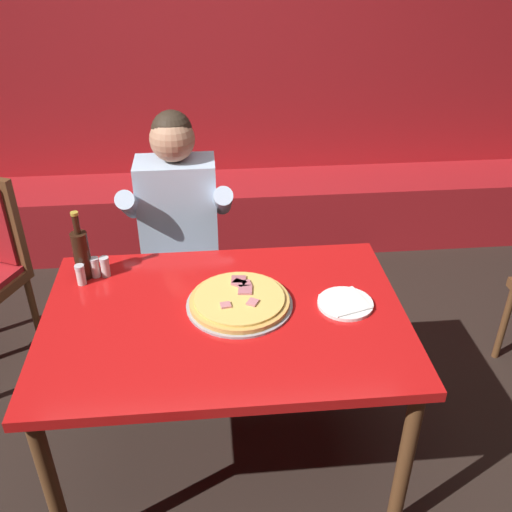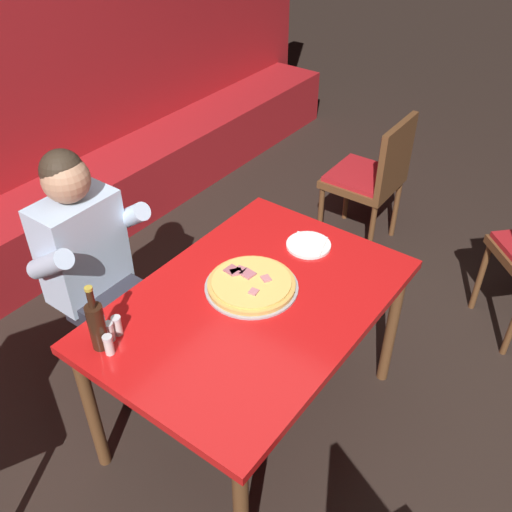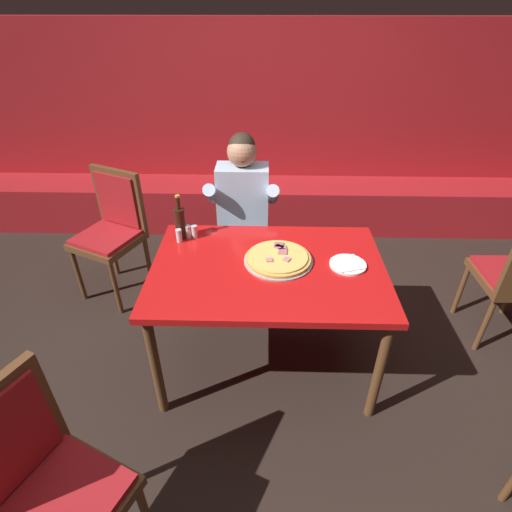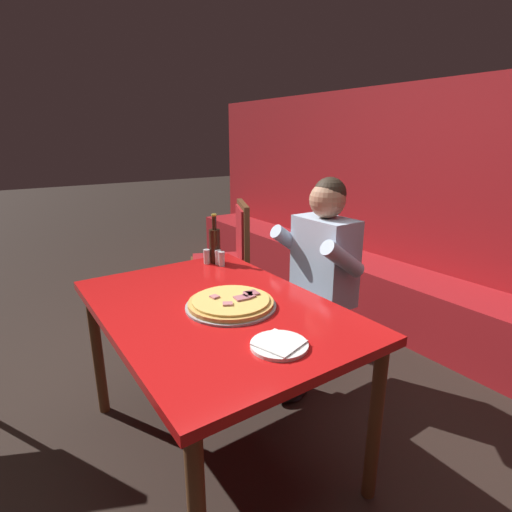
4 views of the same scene
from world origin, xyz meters
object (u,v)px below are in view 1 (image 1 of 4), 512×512
object	(u,v)px
main_dining_table	(225,331)
shaker_red_pepper_flakes	(95,268)
shaker_parmesan	(81,276)
beer_bottle	(82,253)
diner_seated_blue_shirt	(179,232)
plate_white_paper	(345,303)
shaker_oregano	(105,268)
pizza	(240,301)

from	to	relation	value
main_dining_table	shaker_red_pepper_flakes	xyz separation A→B (m)	(-0.51, 0.30, 0.12)
shaker_red_pepper_flakes	shaker_parmesan	size ratio (longest dim) A/B	1.00
beer_bottle	diner_seated_blue_shirt	world-z (taller)	diner_seated_blue_shirt
main_dining_table	plate_white_paper	xyz separation A→B (m)	(0.46, 0.02, 0.09)
beer_bottle	shaker_oregano	xyz separation A→B (m)	(0.08, -0.00, -0.07)
pizza	shaker_parmesan	xyz separation A→B (m)	(-0.62, 0.20, 0.02)
plate_white_paper	shaker_red_pepper_flakes	size ratio (longest dim) A/B	2.44
shaker_oregano	diner_seated_blue_shirt	xyz separation A→B (m)	(0.28, 0.46, -0.11)
main_dining_table	diner_seated_blue_shirt	bearing A→B (deg)	103.90
shaker_oregano	shaker_parmesan	bearing A→B (deg)	-150.09
shaker_red_pepper_flakes	diner_seated_blue_shirt	world-z (taller)	diner_seated_blue_shirt
main_dining_table	shaker_parmesan	xyz separation A→B (m)	(-0.56, 0.25, 0.12)
beer_bottle	shaker_red_pepper_flakes	distance (m)	0.08
shaker_red_pepper_flakes	diner_seated_blue_shirt	distance (m)	0.57
main_dining_table	plate_white_paper	world-z (taller)	plate_white_paper
shaker_oregano	diner_seated_blue_shirt	size ratio (longest dim) A/B	0.07
shaker_red_pepper_flakes	shaker_parmesan	world-z (taller)	same
plate_white_paper	shaker_red_pepper_flakes	bearing A→B (deg)	163.38
main_dining_table	plate_white_paper	size ratio (longest dim) A/B	6.38
beer_bottle	shaker_oregano	distance (m)	0.11
main_dining_table	shaker_red_pepper_flakes	bearing A→B (deg)	149.13
beer_bottle	shaker_red_pepper_flakes	bearing A→B (deg)	-5.31
plate_white_paper	shaker_oregano	world-z (taller)	shaker_oregano
shaker_oregano	beer_bottle	bearing A→B (deg)	177.67
plate_white_paper	shaker_oregano	distance (m)	0.97
plate_white_paper	beer_bottle	bearing A→B (deg)	163.85
pizza	beer_bottle	world-z (taller)	beer_bottle
plate_white_paper	beer_bottle	world-z (taller)	beer_bottle
plate_white_paper	diner_seated_blue_shirt	bearing A→B (deg)	130.70
beer_bottle	diner_seated_blue_shirt	distance (m)	0.61
plate_white_paper	shaker_parmesan	size ratio (longest dim) A/B	2.44
main_dining_table	shaker_oregano	distance (m)	0.57
pizza	plate_white_paper	bearing A→B (deg)	-5.31
main_dining_table	shaker_oregano	world-z (taller)	shaker_oregano
beer_bottle	pizza	bearing A→B (deg)	-22.67
beer_bottle	shaker_oregano	world-z (taller)	beer_bottle
main_dining_table	plate_white_paper	distance (m)	0.47
pizza	diner_seated_blue_shirt	world-z (taller)	diner_seated_blue_shirt
pizza	shaker_oregano	bearing A→B (deg)	154.50
pizza	plate_white_paper	xyz separation A→B (m)	(0.40, -0.04, -0.01)
plate_white_paper	diner_seated_blue_shirt	world-z (taller)	diner_seated_blue_shirt
main_dining_table	beer_bottle	distance (m)	0.66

